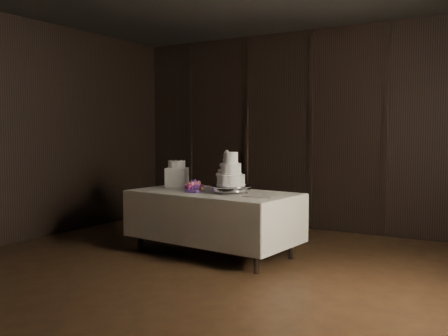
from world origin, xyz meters
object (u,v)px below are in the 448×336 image
at_px(display_table, 213,220).
at_px(wedding_cake, 228,172).
at_px(cake_stand, 231,189).
at_px(bouquet, 195,187).
at_px(small_cake, 177,165).
at_px(box_pedestal, 177,178).

height_order(display_table, wedding_cake, wedding_cake).
height_order(cake_stand, bouquet, bouquet).
bearing_deg(display_table, small_cake, 169.61).
height_order(bouquet, small_cake, small_cake).
bearing_deg(bouquet, box_pedestal, 149.96).
height_order(display_table, small_cake, small_cake).
xyz_separation_m(display_table, cake_stand, (0.25, -0.00, 0.39)).
bearing_deg(display_table, bouquet, -155.31).
distance_m(display_table, small_cake, 0.94).
relative_size(box_pedestal, small_cake, 1.17).
bearing_deg(small_cake, box_pedestal, 0.00).
height_order(wedding_cake, small_cake, wedding_cake).
distance_m(display_table, box_pedestal, 0.84).
xyz_separation_m(display_table, wedding_cake, (0.22, -0.02, 0.59)).
distance_m(wedding_cake, box_pedestal, 0.92).
relative_size(wedding_cake, small_cake, 1.76).
xyz_separation_m(bouquet, box_pedestal, (-0.46, 0.26, 0.07)).
bearing_deg(box_pedestal, bouquet, -30.04).
height_order(bouquet, box_pedestal, box_pedestal).
distance_m(bouquet, small_cake, 0.58).
distance_m(display_table, cake_stand, 0.46).
relative_size(wedding_cake, box_pedestal, 1.50).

